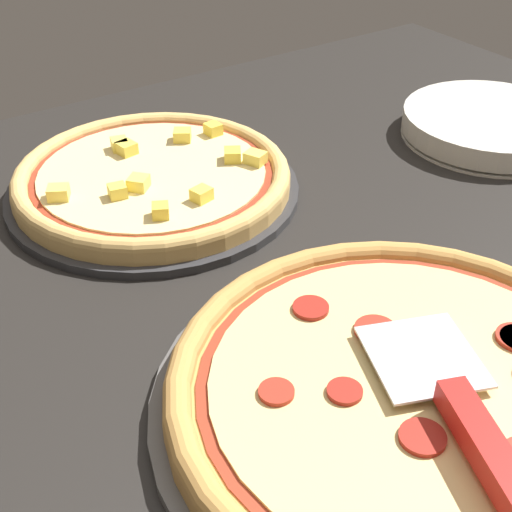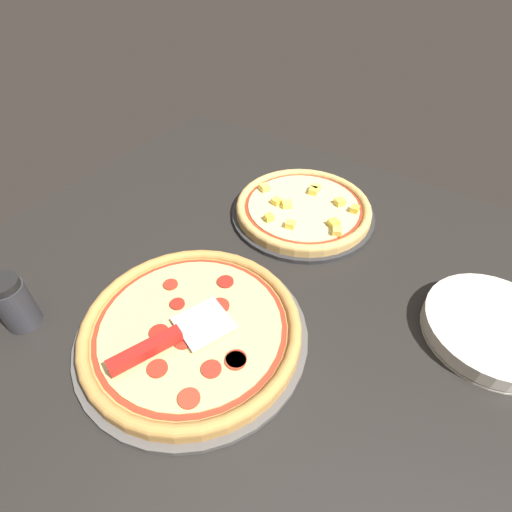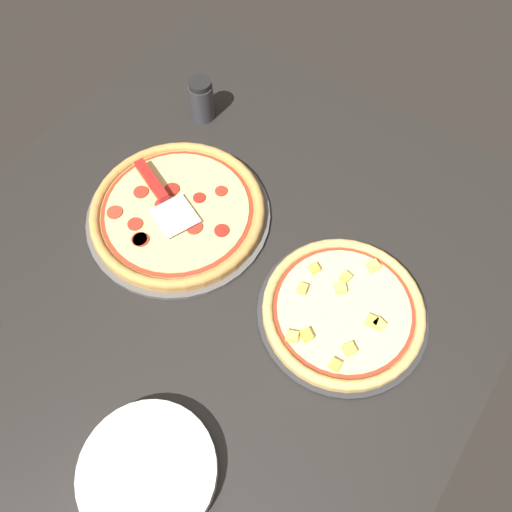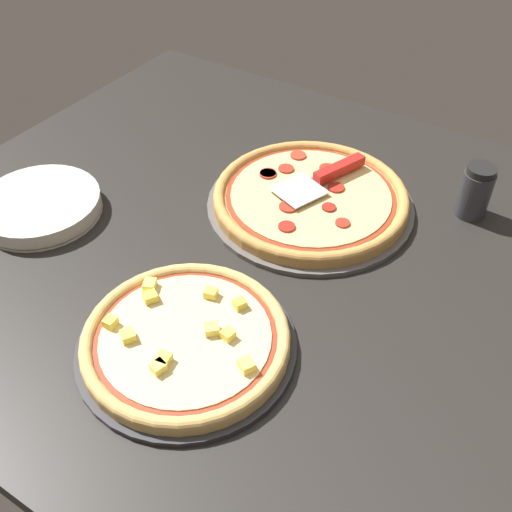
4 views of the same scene
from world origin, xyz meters
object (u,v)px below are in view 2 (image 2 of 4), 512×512
pizza_front (191,328)px  serving_spatula (160,343)px  parmesan_shaker (14,303)px  plate_stack (492,328)px  pizza_back (303,208)px

pizza_front → serving_spatula: (-0.87, -6.18, 2.21)cm
pizza_front → parmesan_shaker: bearing=-151.6°
plate_stack → serving_spatula: bearing=-140.8°
serving_spatula → parmesan_shaker: size_ratio=1.99×
pizza_back → plate_stack: bearing=-14.7°
pizza_front → plate_stack: (43.27, 29.82, -0.64)cm
pizza_back → plate_stack: pizza_back is taller
pizza_front → pizza_back: pizza_back is taller
pizza_front → serving_spatula: 6.62cm
pizza_back → pizza_front: bearing=-88.6°
pizza_back → parmesan_shaker: size_ratio=2.97×
serving_spatula → parmesan_shaker: bearing=-162.0°
pizza_back → parmesan_shaker: bearing=-115.1°
pizza_front → parmesan_shaker: size_ratio=3.56×
serving_spatula → plate_stack: (44.14, 36.01, -2.84)cm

